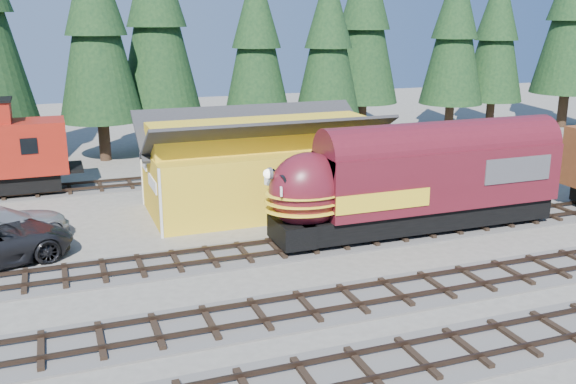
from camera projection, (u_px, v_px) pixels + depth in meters
name	position (u px, v px, depth m)	size (l,w,h in m)	color
ground	(344.00, 279.00, 25.69)	(120.00, 120.00, 0.00)	#6B665B
track_siding	(489.00, 222.00, 32.64)	(68.00, 3.20, 0.33)	#4C4947
track_spur	(66.00, 190.00, 38.58)	(32.00, 3.20, 0.33)	#4C4947
depot	(262.00, 155.00, 34.39)	(12.80, 7.00, 5.30)	gold
conifer_backdrop	(230.00, 19.00, 46.56)	(81.44, 20.62, 17.19)	black
locomotive	(410.00, 186.00, 30.43)	(14.99, 2.98, 4.07)	black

